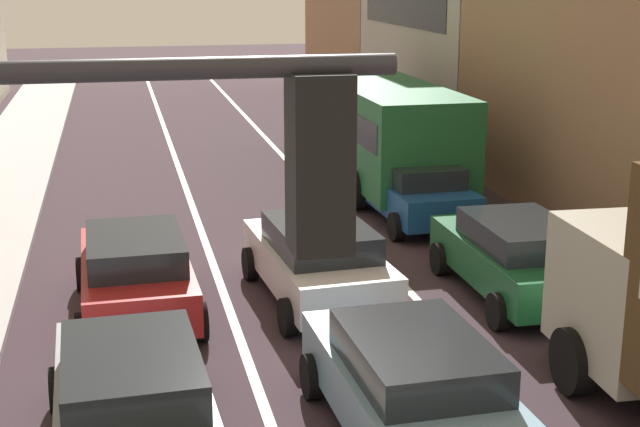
% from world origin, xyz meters
% --- Properties ---
extents(lane_stripe_left, '(0.16, 60.00, 0.01)m').
position_xyz_m(lane_stripe_left, '(-1.70, 20.00, 0.01)').
color(lane_stripe_left, silver).
rests_on(lane_stripe_left, ground).
extents(lane_stripe_right, '(0.16, 60.00, 0.01)m').
position_xyz_m(lane_stripe_right, '(1.70, 20.00, 0.01)').
color(lane_stripe_right, silver).
rests_on(lane_stripe_right, ground).
extents(sedan_centre_lane_second, '(2.15, 4.34, 1.49)m').
position_xyz_m(sedan_centre_lane_second, '(-0.04, 6.61, 0.80)').
color(sedan_centre_lane_second, '#759EB7').
rests_on(sedan_centre_lane_second, ground).
extents(wagon_left_lane_second, '(2.19, 4.36, 1.49)m').
position_xyz_m(wagon_left_lane_second, '(-3.46, 6.96, 0.80)').
color(wagon_left_lane_second, gray).
rests_on(wagon_left_lane_second, ground).
extents(hatchback_centre_lane_third, '(2.29, 4.41, 1.49)m').
position_xyz_m(hatchback_centre_lane_third, '(-0.07, 11.85, 0.80)').
color(hatchback_centre_lane_third, silver).
rests_on(hatchback_centre_lane_third, ground).
extents(sedan_left_lane_third, '(2.15, 4.35, 1.49)m').
position_xyz_m(sedan_left_lane_third, '(-3.28, 11.88, 0.80)').
color(sedan_left_lane_third, '#A51E1E').
rests_on(sedan_left_lane_third, ground).
extents(sedan_right_lane_behind_truck, '(2.10, 4.32, 1.49)m').
position_xyz_m(sedan_right_lane_behind_truck, '(3.50, 11.27, 0.80)').
color(sedan_right_lane_behind_truck, '#19592D').
rests_on(sedan_right_lane_behind_truck, ground).
extents(wagon_right_lane_far, '(2.17, 4.35, 1.49)m').
position_xyz_m(wagon_right_lane_far, '(3.32, 16.63, 0.80)').
color(wagon_right_lane_far, '#194C8C').
rests_on(wagon_right_lane_far, ground).
extents(bus_mid_queue_primary, '(2.84, 10.51, 2.90)m').
position_xyz_m(bus_mid_queue_primary, '(3.51, 21.18, 1.76)').
color(bus_mid_queue_primary, '#1E6033').
rests_on(bus_mid_queue_primary, ground).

